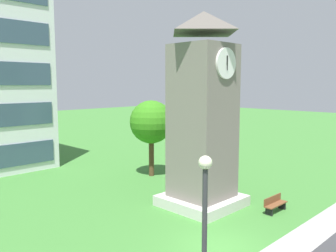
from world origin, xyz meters
The scene contains 5 objects.
ground_plane centered at (0.00, 0.00, 0.00)m, with size 160.00×160.00×0.00m, color #3D7A33.
clock_tower centered at (3.68, 3.98, 5.06)m, with size 4.12×4.12×11.25m.
park_bench centered at (5.76, 0.35, 0.46)m, with size 1.81×0.52×0.88m.
street_lamp centered at (-5.20, -3.38, 3.37)m, with size 0.36×0.36×5.37m.
tree_by_building centered at (6.22, 11.19, 4.23)m, with size 3.36×3.36×5.95m.
Camera 1 is at (-12.20, -8.99, 7.20)m, focal length 37.81 mm.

